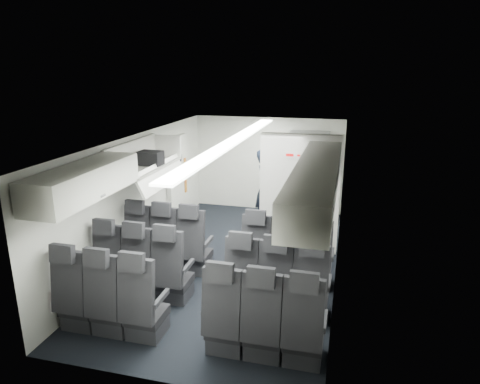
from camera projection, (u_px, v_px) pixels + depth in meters
The scene contains 14 objects.
cabin_shell at pixel (234, 200), 7.03m from camera, with size 3.41×6.01×2.16m.
seat_row_front at pixel (225, 253), 6.74m from camera, with size 3.33×0.56×1.24m.
seat_row_mid at pixel (207, 280), 5.90m from camera, with size 3.33×0.56×1.24m.
seat_row_rear at pixel (183, 315), 5.07m from camera, with size 3.33×0.56×1.24m.
overhead_bin_left_rear at pixel (83, 182), 5.30m from camera, with size 0.53×1.80×0.40m.
overhead_bin_left_front_open at pixel (145, 162), 6.97m from camera, with size 0.64×1.70×0.72m.
overhead_bin_right_rear at pixel (310, 198), 4.64m from camera, with size 0.53×1.80×0.40m.
overhead_bin_right_front at pixel (321, 164), 6.26m from camera, with size 0.53×1.70×0.40m.
bulkhead_partition at pixel (299, 194), 7.56m from camera, with size 1.40×0.15×2.13m.
galley_unit at pixel (308, 175), 9.39m from camera, with size 0.85×0.52×1.90m.
boarding_door at pixel (178, 180), 8.91m from camera, with size 0.12×1.27×1.86m.
flight_attendant at pixel (266, 189), 8.79m from camera, with size 0.60×0.40×1.65m, color black.
carry_on_bag at pixel (151, 158), 6.99m from camera, with size 0.38×0.26×0.23m, color black.
papers at pixel (275, 180), 8.64m from camera, with size 0.21×0.02×0.14m, color white.
Camera 1 is at (1.75, -6.48, 3.23)m, focal length 32.00 mm.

